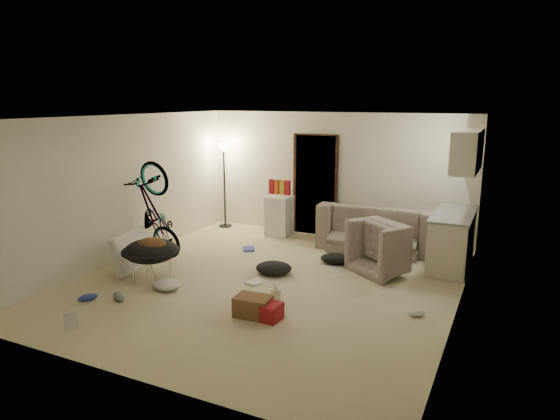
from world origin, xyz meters
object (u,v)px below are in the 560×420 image
at_px(armchair, 393,252).
at_px(bicycle, 155,233).
at_px(kitchen_counter, 452,241).
at_px(tv_box, 131,251).
at_px(floor_lamp, 224,168).
at_px(sofa, 377,233).
at_px(drink_case_a, 253,306).
at_px(drink_case_b, 266,311).
at_px(juicer, 276,293).
at_px(saucer_chair, 151,256).
at_px(mini_fridge, 279,216).

xyz_separation_m(armchair, bicycle, (-3.89, -1.18, 0.16)).
height_order(kitchen_counter, tv_box, kitchen_counter).
distance_m(floor_lamp, sofa, 3.59).
relative_size(sofa, drink_case_a, 4.63).
xyz_separation_m(kitchen_counter, drink_case_a, (-2.05, -3.15, -0.31)).
xyz_separation_m(bicycle, drink_case_b, (2.88, -1.37, -0.36)).
xyz_separation_m(kitchen_counter, bicycle, (-4.73, -1.80, 0.03)).
xyz_separation_m(floor_lamp, drink_case_a, (2.78, -3.80, -1.18)).
bearing_deg(drink_case_a, sofa, 75.53).
bearing_deg(juicer, kitchen_counter, 51.30).
relative_size(kitchen_counter, drink_case_a, 3.26).
bearing_deg(bicycle, saucer_chair, -139.18).
bearing_deg(mini_fridge, juicer, -66.98).
height_order(saucer_chair, drink_case_a, saucer_chair).
distance_m(floor_lamp, tv_box, 3.24).
relative_size(kitchen_counter, mini_fridge, 1.85).
relative_size(floor_lamp, kitchen_counter, 1.21).
bearing_deg(mini_fridge, drink_case_b, -68.53).
xyz_separation_m(armchair, saucer_chair, (-3.28, -2.03, 0.07)).
height_order(tv_box, drink_case_b, tv_box).
distance_m(floor_lamp, drink_case_b, 4.99).
bearing_deg(floor_lamp, kitchen_counter, -7.66).
xyz_separation_m(saucer_chair, juicer, (2.09, 0.13, -0.29)).
xyz_separation_m(drink_case_a, juicer, (0.02, 0.62, -0.04)).
bearing_deg(armchair, drink_case_a, 99.44).
height_order(mini_fridge, juicer, mini_fridge).
relative_size(sofa, saucer_chair, 2.38).
bearing_deg(saucer_chair, juicer, 3.55).
bearing_deg(bicycle, armchair, -68.05).
bearing_deg(sofa, bicycle, 31.17).
height_order(floor_lamp, sofa, floor_lamp).
relative_size(floor_lamp, saucer_chair, 2.02).
distance_m(saucer_chair, drink_case_a, 2.14).
bearing_deg(juicer, saucer_chair, -176.45).
height_order(sofa, bicycle, bicycle).
distance_m(sofa, juicer, 3.06).
xyz_separation_m(drink_case_b, juicer, (-0.18, 0.64, -0.02)).
bearing_deg(tv_box, drink_case_a, -26.02).
xyz_separation_m(sofa, mini_fridge, (-2.08, 0.10, 0.09)).
distance_m(bicycle, juicer, 2.82).
distance_m(kitchen_counter, tv_box, 5.32).
xyz_separation_m(armchair, tv_box, (-3.89, -1.80, -0.00)).
relative_size(sofa, juicer, 9.78).
bearing_deg(sofa, kitchen_counter, 159.19).
relative_size(tv_box, drink_case_a, 2.03).
distance_m(saucer_chair, tv_box, 0.66).
bearing_deg(drink_case_a, tv_box, 160.75).
relative_size(tv_box, drink_case_b, 2.44).
bearing_deg(bicycle, mini_fridge, -23.14).
bearing_deg(kitchen_counter, drink_case_b, -120.30).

